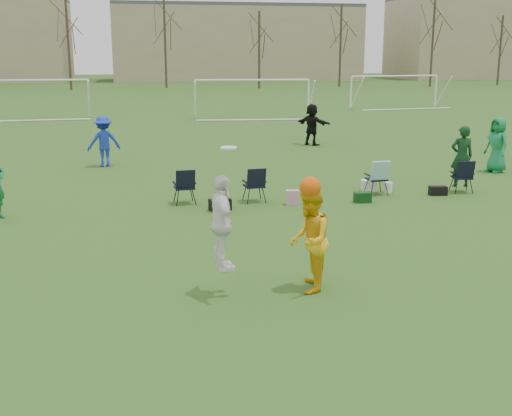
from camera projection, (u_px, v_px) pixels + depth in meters
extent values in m
plane|color=#32591B|center=(342.00, 314.00, 10.04)|extent=(260.00, 260.00, 0.00)
imported|color=#1733B3|center=(104.00, 141.00, 23.13)|extent=(1.32, 0.95, 1.84)
imported|color=#157942|center=(497.00, 145.00, 22.01)|extent=(0.80, 1.04, 1.90)
imported|color=black|center=(312.00, 125.00, 28.65)|extent=(1.51, 1.67, 1.85)
imported|color=white|center=(222.00, 223.00, 10.56)|extent=(0.51, 0.99, 1.62)
imported|color=yellow|center=(309.00, 240.00, 10.87)|extent=(0.89, 1.02, 1.79)
sphere|color=#DA530B|center=(310.00, 187.00, 10.65)|extent=(0.36, 0.36, 0.36)
cylinder|color=white|center=(229.00, 148.00, 10.33)|extent=(0.27, 0.27, 0.03)
imported|color=#0E3317|center=(462.00, 156.00, 18.82)|extent=(0.72, 0.53, 1.81)
cube|color=black|center=(220.00, 205.00, 16.74)|extent=(0.61, 0.43, 0.30)
cube|color=#CD84A3|center=(292.00, 197.00, 17.34)|extent=(0.39, 0.28, 0.40)
cube|color=#0F3813|center=(363.00, 197.00, 17.63)|extent=(0.46, 0.30, 0.28)
cube|color=white|center=(368.00, 185.00, 19.17)|extent=(0.48, 0.40, 0.32)
cylinder|color=white|center=(388.00, 187.00, 18.91)|extent=(0.26, 0.26, 0.30)
cube|color=black|center=(438.00, 191.00, 18.54)|extent=(0.53, 0.31, 0.26)
cube|color=black|center=(184.00, 186.00, 17.42)|extent=(0.65, 0.65, 0.96)
cube|color=black|center=(254.00, 185.00, 17.64)|extent=(0.65, 0.65, 0.96)
cube|color=black|center=(377.00, 178.00, 18.58)|extent=(0.64, 0.64, 0.96)
cube|color=black|center=(462.00, 176.00, 18.86)|extent=(0.67, 0.67, 0.96)
cylinder|color=white|center=(89.00, 98.00, 41.57)|extent=(0.12, 0.12, 2.40)
cylinder|color=white|center=(28.00, 80.00, 40.38)|extent=(7.28, 0.76, 0.12)
cylinder|color=white|center=(195.00, 99.00, 40.72)|extent=(0.12, 0.12, 2.40)
cylinder|color=white|center=(308.00, 99.00, 41.45)|extent=(0.12, 0.12, 2.40)
cylinder|color=white|center=(252.00, 80.00, 40.81)|extent=(7.29, 0.63, 0.12)
cylinder|color=white|center=(351.00, 93.00, 47.75)|extent=(0.12, 0.12, 2.40)
cylinder|color=white|center=(436.00, 91.00, 49.94)|extent=(0.12, 0.12, 2.40)
cylinder|color=white|center=(395.00, 76.00, 48.56)|extent=(7.25, 1.13, 0.12)
cylinder|color=#382B21|center=(68.00, 44.00, 72.63)|extent=(0.28, 0.28, 10.20)
cylinder|color=#382B21|center=(165.00, 40.00, 77.21)|extent=(0.28, 0.28, 11.40)
cylinder|color=#382B21|center=(259.00, 50.00, 76.46)|extent=(0.28, 0.28, 9.00)
cylinder|color=#382B21|center=(340.00, 46.00, 81.03)|extent=(0.28, 0.28, 10.20)
cylinder|color=#382B21|center=(433.00, 40.00, 79.86)|extent=(0.28, 0.28, 11.40)
cylinder|color=#382B21|center=(500.00, 51.00, 84.86)|extent=(0.28, 0.28, 9.00)
cube|color=tan|center=(235.00, 45.00, 102.74)|extent=(38.00, 16.00, 11.00)
cube|color=tan|center=(483.00, 40.00, 109.71)|extent=(30.00, 16.00, 13.00)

